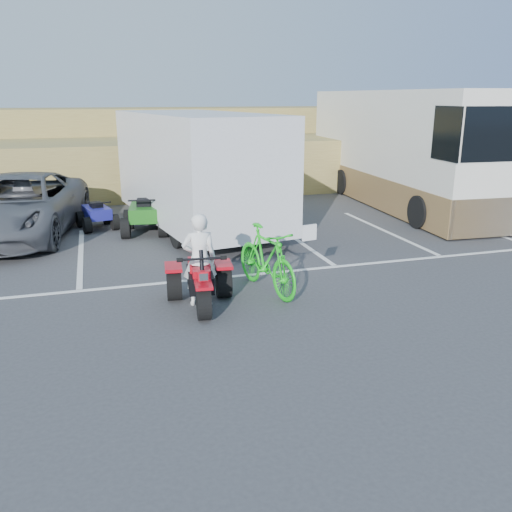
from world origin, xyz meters
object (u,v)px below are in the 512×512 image
object	(u,v)px
cargo_trailer	(197,167)
grey_pickup	(19,206)
rv_motorhome	(402,156)
quad_atv_blue	(98,228)
quad_atv_green	(146,233)
red_trike_atv	(201,307)
rider	(199,260)
green_dirt_bike	(266,259)

from	to	relation	value
cargo_trailer	grey_pickup	bearing A→B (deg)	164.27
cargo_trailer	rv_motorhome	distance (m)	7.69
quad_atv_blue	quad_atv_green	world-z (taller)	quad_atv_green
red_trike_atv	rider	distance (m)	0.85
rider	quad_atv_green	size ratio (longest dim) A/B	1.04
grey_pickup	rv_motorhome	size ratio (longest dim) A/B	0.56
green_dirt_bike	quad_atv_blue	bearing A→B (deg)	103.90
rider	cargo_trailer	bearing A→B (deg)	-94.10
cargo_trailer	rv_motorhome	xyz separation A→B (m)	(7.48, 1.77, -0.10)
green_dirt_bike	quad_atv_blue	size ratio (longest dim) A/B	1.65
green_dirt_bike	cargo_trailer	xyz separation A→B (m)	(-0.28, 5.46, 1.09)
quad_atv_green	green_dirt_bike	bearing A→B (deg)	-63.56
quad_atv_green	grey_pickup	bearing A→B (deg)	177.30
quad_atv_blue	quad_atv_green	xyz separation A→B (m)	(1.25, -0.93, 0.00)
green_dirt_bike	rider	bearing A→B (deg)	-179.01
red_trike_atv	quad_atv_green	bearing A→B (deg)	100.41
rider	green_dirt_bike	xyz separation A→B (m)	(1.34, 0.30, -0.20)
green_dirt_bike	grey_pickup	bearing A→B (deg)	118.17
rv_motorhome	quad_atv_green	size ratio (longest dim) A/B	6.58
grey_pickup	quad_atv_blue	size ratio (longest dim) A/B	4.59
rider	rv_motorhome	size ratio (longest dim) A/B	0.16
red_trike_atv	quad_atv_green	world-z (taller)	red_trike_atv
green_dirt_bike	cargo_trailer	bearing A→B (deg)	81.16
grey_pickup	quad_atv_green	distance (m)	3.37
cargo_trailer	rv_motorhome	bearing A→B (deg)	3.57
red_trike_atv	quad_atv_blue	bearing A→B (deg)	110.18
red_trike_atv	rider	world-z (taller)	rider
quad_atv_blue	green_dirt_bike	bearing A→B (deg)	-77.22
cargo_trailer	quad_atv_blue	size ratio (longest dim) A/B	5.62
quad_atv_blue	quad_atv_green	bearing A→B (deg)	-49.76
quad_atv_blue	cargo_trailer	bearing A→B (deg)	-29.40
rv_motorhome	quad_atv_green	xyz separation A→B (m)	(-8.97, -1.90, -1.62)
grey_pickup	red_trike_atv	bearing A→B (deg)	-49.74
green_dirt_bike	rv_motorhome	xyz separation A→B (m)	(7.20, 7.24, 0.99)
red_trike_atv	rv_motorhome	distance (m)	11.62
rv_motorhome	quad_atv_green	bearing A→B (deg)	-164.70
cargo_trailer	quad_atv_green	size ratio (longest dim) A/B	4.48
rider	red_trike_atv	bearing A→B (deg)	90.00
grey_pickup	rv_motorhome	distance (m)	12.28
rider	quad_atv_blue	xyz separation A→B (m)	(-1.67, 6.58, -0.84)
rider	grey_pickup	world-z (taller)	rider
grey_pickup	quad_atv_blue	bearing A→B (deg)	20.03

